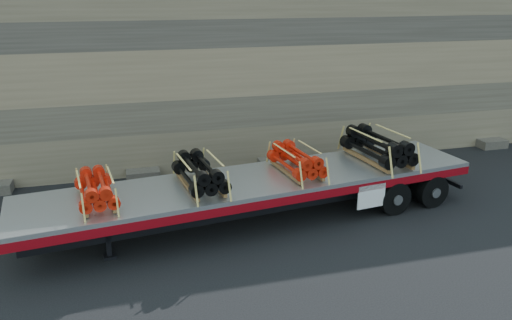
{
  "coord_description": "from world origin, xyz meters",
  "views": [
    {
      "loc": [
        -3.43,
        -12.82,
        6.63
      ],
      "look_at": [
        0.31,
        1.09,
        1.66
      ],
      "focal_mm": 35.0,
      "sensor_mm": 36.0,
      "label": 1
    }
  ],
  "objects_px": {
    "bundle_midrear": "(296,161)",
    "bundle_midfront": "(200,174)",
    "bundle_rear": "(378,147)",
    "trailer": "(257,199)",
    "bundle_front": "(96,190)"
  },
  "relations": [
    {
      "from": "bundle_front",
      "to": "trailer",
      "type": "bearing_deg",
      "value": -0.0
    },
    {
      "from": "bundle_rear",
      "to": "bundle_midrear",
      "type": "bearing_deg",
      "value": 180.0
    },
    {
      "from": "trailer",
      "to": "bundle_front",
      "type": "xyz_separation_m",
      "value": [
        -4.48,
        -0.58,
        1.02
      ]
    },
    {
      "from": "trailer",
      "to": "bundle_midfront",
      "type": "relative_size",
      "value": 6.23
    },
    {
      "from": "bundle_midrear",
      "to": "bundle_rear",
      "type": "distance_m",
      "value": 2.91
    },
    {
      "from": "bundle_midfront",
      "to": "trailer",
      "type": "bearing_deg",
      "value": -0.0
    },
    {
      "from": "bundle_midrear",
      "to": "bundle_rear",
      "type": "bearing_deg",
      "value": -0.0
    },
    {
      "from": "trailer",
      "to": "bundle_midfront",
      "type": "height_order",
      "value": "bundle_midfront"
    },
    {
      "from": "bundle_midrear",
      "to": "bundle_rear",
      "type": "xyz_separation_m",
      "value": [
        2.88,
        0.37,
        0.08
      ]
    },
    {
      "from": "trailer",
      "to": "bundle_front",
      "type": "bearing_deg",
      "value": 180.0
    },
    {
      "from": "bundle_midrear",
      "to": "bundle_midfront",
      "type": "bearing_deg",
      "value": 180.0
    },
    {
      "from": "trailer",
      "to": "bundle_midrear",
      "type": "bearing_deg",
      "value": 0.0
    },
    {
      "from": "trailer",
      "to": "bundle_front",
      "type": "relative_size",
      "value": 7.09
    },
    {
      "from": "trailer",
      "to": "bundle_front",
      "type": "height_order",
      "value": "bundle_front"
    },
    {
      "from": "trailer",
      "to": "bundle_midfront",
      "type": "bearing_deg",
      "value": 180.0
    }
  ]
}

